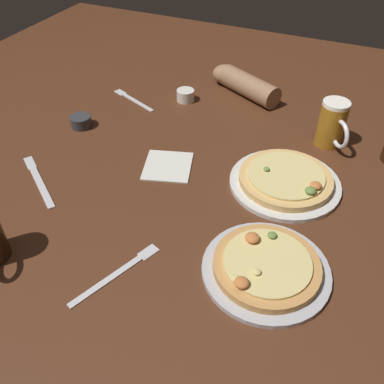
{
  "coord_description": "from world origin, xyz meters",
  "views": [
    {
      "loc": [
        0.32,
        -0.72,
        0.7
      ],
      "look_at": [
        0.0,
        0.0,
        0.02
      ],
      "focal_mm": 38.94,
      "sensor_mm": 36.0,
      "label": 1
    }
  ],
  "objects_px": {
    "knife_right": "(38,180)",
    "pizza_plate_far": "(285,180)",
    "pizza_plate_near": "(266,267)",
    "ramekin_butter": "(81,121)",
    "fork_left": "(117,273)",
    "fork_spare": "(133,99)",
    "diner_arm": "(242,83)",
    "beer_mug_pale": "(332,124)",
    "napkin_folded": "(168,165)",
    "ramekin_sauce": "(186,95)"
  },
  "relations": [
    {
      "from": "fork_left",
      "to": "napkin_folded",
      "type": "bearing_deg",
      "value": 100.43
    },
    {
      "from": "knife_right",
      "to": "fork_spare",
      "type": "xyz_separation_m",
      "value": [
        0.01,
        0.48,
        0.0
      ]
    },
    {
      "from": "napkin_folded",
      "to": "fork_spare",
      "type": "bearing_deg",
      "value": 134.07
    },
    {
      "from": "fork_left",
      "to": "knife_right",
      "type": "bearing_deg",
      "value": 153.43
    },
    {
      "from": "ramekin_sauce",
      "to": "knife_right",
      "type": "bearing_deg",
      "value": -107.43
    },
    {
      "from": "knife_right",
      "to": "diner_arm",
      "type": "xyz_separation_m",
      "value": [
        0.33,
        0.69,
        0.03
      ]
    },
    {
      "from": "knife_right",
      "to": "pizza_plate_near",
      "type": "bearing_deg",
      "value": -4.18
    },
    {
      "from": "ramekin_sauce",
      "to": "fork_left",
      "type": "distance_m",
      "value": 0.76
    },
    {
      "from": "pizza_plate_far",
      "to": "diner_arm",
      "type": "bearing_deg",
      "value": 121.63
    },
    {
      "from": "ramekin_butter",
      "to": "diner_arm",
      "type": "height_order",
      "value": "diner_arm"
    },
    {
      "from": "knife_right",
      "to": "fork_spare",
      "type": "distance_m",
      "value": 0.48
    },
    {
      "from": "pizza_plate_near",
      "to": "ramekin_butter",
      "type": "height_order",
      "value": "pizza_plate_near"
    },
    {
      "from": "napkin_folded",
      "to": "knife_right",
      "type": "xyz_separation_m",
      "value": [
        -0.29,
        -0.2,
        -0.0
      ]
    },
    {
      "from": "pizza_plate_near",
      "to": "ramekin_sauce",
      "type": "distance_m",
      "value": 0.76
    },
    {
      "from": "ramekin_butter",
      "to": "knife_right",
      "type": "relative_size",
      "value": 0.31
    },
    {
      "from": "napkin_folded",
      "to": "diner_arm",
      "type": "xyz_separation_m",
      "value": [
        0.05,
        0.49,
        0.03
      ]
    },
    {
      "from": "pizza_plate_near",
      "to": "beer_mug_pale",
      "type": "relative_size",
      "value": 1.97
    },
    {
      "from": "pizza_plate_far",
      "to": "knife_right",
      "type": "relative_size",
      "value": 1.37
    },
    {
      "from": "beer_mug_pale",
      "to": "ramekin_butter",
      "type": "height_order",
      "value": "beer_mug_pale"
    },
    {
      "from": "diner_arm",
      "to": "fork_spare",
      "type": "bearing_deg",
      "value": -147.74
    },
    {
      "from": "pizza_plate_far",
      "to": "ramekin_butter",
      "type": "relative_size",
      "value": 4.45
    },
    {
      "from": "pizza_plate_far",
      "to": "pizza_plate_near",
      "type": "bearing_deg",
      "value": -83.28
    },
    {
      "from": "fork_left",
      "to": "pizza_plate_far",
      "type": "bearing_deg",
      "value": 59.98
    },
    {
      "from": "pizza_plate_far",
      "to": "fork_left",
      "type": "relative_size",
      "value": 1.35
    },
    {
      "from": "pizza_plate_far",
      "to": "ramekin_butter",
      "type": "distance_m",
      "value": 0.66
    },
    {
      "from": "fork_left",
      "to": "fork_spare",
      "type": "distance_m",
      "value": 0.75
    },
    {
      "from": "fork_left",
      "to": "ramekin_sauce",
      "type": "bearing_deg",
      "value": 103.81
    },
    {
      "from": "pizza_plate_far",
      "to": "ramekin_butter",
      "type": "xyz_separation_m",
      "value": [
        -0.66,
        0.02,
        0.0
      ]
    },
    {
      "from": "ramekin_sauce",
      "to": "fork_spare",
      "type": "bearing_deg",
      "value": -156.91
    },
    {
      "from": "ramekin_sauce",
      "to": "diner_arm",
      "type": "relative_size",
      "value": 0.22
    },
    {
      "from": "fork_spare",
      "to": "diner_arm",
      "type": "relative_size",
      "value": 0.71
    },
    {
      "from": "beer_mug_pale",
      "to": "fork_spare",
      "type": "distance_m",
      "value": 0.67
    },
    {
      "from": "pizza_plate_far",
      "to": "napkin_folded",
      "type": "xyz_separation_m",
      "value": [
        -0.32,
        -0.05,
        -0.01
      ]
    },
    {
      "from": "pizza_plate_far",
      "to": "fork_spare",
      "type": "xyz_separation_m",
      "value": [
        -0.6,
        0.23,
        -0.01
      ]
    },
    {
      "from": "knife_right",
      "to": "diner_arm",
      "type": "bearing_deg",
      "value": 64.33
    },
    {
      "from": "napkin_folded",
      "to": "diner_arm",
      "type": "distance_m",
      "value": 0.5
    },
    {
      "from": "beer_mug_pale",
      "to": "fork_spare",
      "type": "relative_size",
      "value": 0.71
    },
    {
      "from": "ramekin_sauce",
      "to": "diner_arm",
      "type": "xyz_separation_m",
      "value": [
        0.16,
        0.13,
        0.02
      ]
    },
    {
      "from": "pizza_plate_far",
      "to": "ramekin_sauce",
      "type": "xyz_separation_m",
      "value": [
        -0.43,
        0.31,
        0.0
      ]
    },
    {
      "from": "knife_right",
      "to": "fork_spare",
      "type": "relative_size",
      "value": 1.08
    },
    {
      "from": "pizza_plate_near",
      "to": "diner_arm",
      "type": "height_order",
      "value": "diner_arm"
    },
    {
      "from": "pizza_plate_near",
      "to": "napkin_folded",
      "type": "bearing_deg",
      "value": 145.36
    },
    {
      "from": "ramekin_butter",
      "to": "napkin_folded",
      "type": "bearing_deg",
      "value": -12.54
    },
    {
      "from": "pizza_plate_near",
      "to": "diner_arm",
      "type": "distance_m",
      "value": 0.8
    },
    {
      "from": "pizza_plate_near",
      "to": "diner_arm",
      "type": "xyz_separation_m",
      "value": [
        -0.31,
        0.74,
        0.02
      ]
    },
    {
      "from": "beer_mug_pale",
      "to": "fork_left",
      "type": "bearing_deg",
      "value": -115.36
    },
    {
      "from": "pizza_plate_near",
      "to": "napkin_folded",
      "type": "distance_m",
      "value": 0.43
    },
    {
      "from": "ramekin_sauce",
      "to": "fork_left",
      "type": "relative_size",
      "value": 0.28
    },
    {
      "from": "diner_arm",
      "to": "ramekin_butter",
      "type": "bearing_deg",
      "value": -132.71
    },
    {
      "from": "knife_right",
      "to": "pizza_plate_far",
      "type": "bearing_deg",
      "value": 22.57
    }
  ]
}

